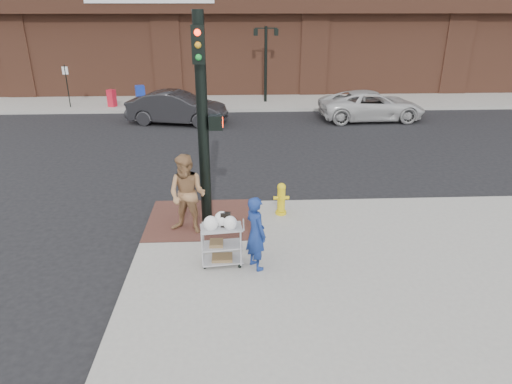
{
  "coord_description": "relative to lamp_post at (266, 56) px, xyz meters",
  "views": [
    {
      "loc": [
        0.24,
        -9.67,
        5.26
      ],
      "look_at": [
        0.7,
        -0.0,
        1.25
      ],
      "focal_mm": 32.0,
      "sensor_mm": 36.0,
      "label": 1
    }
  ],
  "objects": [
    {
      "name": "brick_curb_ramp",
      "position": [
        -2.6,
        -15.1,
        -2.46
      ],
      "size": [
        2.8,
        2.4,
        0.01
      ],
      "primitive_type": "cube",
      "color": "#532B26",
      "rests_on": "sidewalk_near"
    },
    {
      "name": "fire_hydrant",
      "position": [
        -0.59,
        -14.88,
        -2.03
      ],
      "size": [
        0.41,
        0.28,
        0.86
      ],
      "color": "yellow",
      "rests_on": "sidewalk_near"
    },
    {
      "name": "sedan_dark",
      "position": [
        -4.45,
        -4.32,
        -1.87
      ],
      "size": [
        4.81,
        2.57,
        1.51
      ],
      "primitive_type": "imported",
      "rotation": [
        0.0,
        0.0,
        1.35
      ],
      "color": "black",
      "rests_on": "ground"
    },
    {
      "name": "traffic_signal_pole",
      "position": [
        -2.48,
        -15.23,
        0.21
      ],
      "size": [
        0.61,
        0.51,
        5.0
      ],
      "color": "black",
      "rests_on": "sidewalk_near"
    },
    {
      "name": "newsbox_red",
      "position": [
        -8.28,
        -0.98,
        -2.02
      ],
      "size": [
        0.48,
        0.46,
        0.89
      ],
      "primitive_type": "cube",
      "rotation": [
        0.0,
        0.0,
        -0.43
      ],
      "color": "red",
      "rests_on": "sidewalk_far"
    },
    {
      "name": "parking_sign",
      "position": [
        -10.5,
        -1.0,
        -1.37
      ],
      "size": [
        0.05,
        0.05,
        2.2
      ],
      "primitive_type": "cylinder",
      "color": "black",
      "rests_on": "sidewalk_far"
    },
    {
      "name": "pedestrian_tan",
      "position": [
        -2.9,
        -15.76,
        -1.5
      ],
      "size": [
        1.13,
        1.01,
        1.93
      ],
      "primitive_type": "imported",
      "rotation": [
        0.0,
        0.0,
        -0.35
      ],
      "color": "#9B7049",
      "rests_on": "sidewalk_near"
    },
    {
      "name": "newsbox_blue",
      "position": [
        -6.74,
        -1.02,
        -1.91
      ],
      "size": [
        0.57,
        0.54,
        1.11
      ],
      "primitive_type": "cube",
      "rotation": [
        0.0,
        0.0,
        0.3
      ],
      "color": "#18309E",
      "rests_on": "sidewalk_far"
    },
    {
      "name": "minivan_white",
      "position": [
        4.88,
        -4.01,
        -1.92
      ],
      "size": [
        5.1,
        2.5,
        1.4
      ],
      "primitive_type": "imported",
      "rotation": [
        0.0,
        0.0,
        1.61
      ],
      "color": "silver",
      "rests_on": "ground"
    },
    {
      "name": "lamp_post",
      "position": [
        0.0,
        0.0,
        0.0
      ],
      "size": [
        1.32,
        0.22,
        4.0
      ],
      "color": "black",
      "rests_on": "sidewalk_far"
    },
    {
      "name": "woman_blue",
      "position": [
        -1.37,
        -17.44,
        -1.67
      ],
      "size": [
        0.62,
        0.69,
        1.59
      ],
      "primitive_type": "imported",
      "rotation": [
        0.0,
        0.0,
        2.1
      ],
      "color": "navy",
      "rests_on": "sidewalk_near"
    },
    {
      "name": "utility_cart",
      "position": [
        -2.07,
        -17.29,
        -1.94
      ],
      "size": [
        0.89,
        0.57,
        1.17
      ],
      "color": "#9E9EA3",
      "rests_on": "sidewalk_near"
    },
    {
      "name": "sidewalk_far",
      "position": [
        10.5,
        16.0,
        -2.54
      ],
      "size": [
        65.0,
        36.0,
        0.15
      ],
      "primitive_type": "cube",
      "color": "gray",
      "rests_on": "ground"
    },
    {
      "name": "ground",
      "position": [
        -2.0,
        -16.0,
        -2.62
      ],
      "size": [
        220.0,
        220.0,
        0.0
      ],
      "primitive_type": "plane",
      "color": "black",
      "rests_on": "ground"
    }
  ]
}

